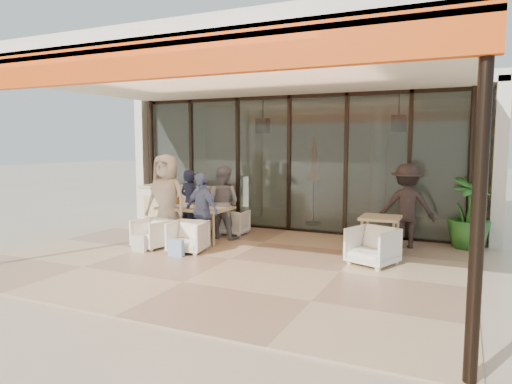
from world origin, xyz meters
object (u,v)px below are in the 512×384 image
(chair_near_left, at_px, (152,232))
(diner_navy, at_px, (190,203))
(diner_periwinkle, at_px, (201,210))
(chair_far_left, at_px, (202,217))
(chair_far_right, at_px, (234,221))
(standing_woman, at_px, (407,206))
(side_table, at_px, (380,222))
(diner_grey, at_px, (223,203))
(host_counter, at_px, (176,206))
(side_chair, at_px, (372,245))
(dining_table, at_px, (195,209))
(diner_cream, at_px, (166,199))
(potted_palm, at_px, (469,213))
(chair_near_right, at_px, (188,235))

(chair_near_left, xyz_separation_m, diner_navy, (0.00, 1.40, 0.42))
(diner_navy, distance_m, diner_periwinkle, 1.23)
(chair_far_left, xyz_separation_m, chair_far_right, (0.84, 0.00, -0.04))
(standing_woman, bearing_deg, side_table, 53.11)
(chair_far_left, relative_size, chair_far_right, 1.13)
(chair_near_left, xyz_separation_m, side_table, (4.22, 1.28, 0.31))
(chair_far_left, xyz_separation_m, diner_grey, (0.84, -0.50, 0.44))
(host_counter, xyz_separation_m, standing_woman, (5.48, -0.02, 0.32))
(diner_periwinkle, distance_m, side_chair, 3.40)
(dining_table, relative_size, side_table, 2.01)
(host_counter, height_order, side_table, host_counter)
(diner_cream, xyz_separation_m, potted_palm, (5.72, 2.08, -0.22))
(host_counter, bearing_deg, diner_grey, -23.06)
(diner_navy, relative_size, side_chair, 2.04)
(host_counter, height_order, diner_periwinkle, diner_periwinkle)
(dining_table, distance_m, side_chair, 3.84)
(host_counter, xyz_separation_m, chair_far_left, (0.89, -0.24, -0.18))
(side_table, relative_size, standing_woman, 0.44)
(diner_grey, xyz_separation_m, diner_cream, (-0.84, -0.90, 0.14))
(diner_navy, height_order, side_chair, diner_navy)
(chair_far_left, relative_size, side_table, 0.95)
(diner_cream, xyz_separation_m, standing_woman, (4.59, 1.62, -0.09))
(dining_table, height_order, diner_periwinkle, diner_periwinkle)
(standing_woman, bearing_deg, diner_navy, -4.40)
(chair_near_left, bearing_deg, chair_near_right, 13.81)
(host_counter, bearing_deg, standing_woman, -0.21)
(side_table, bearing_deg, chair_near_left, -163.09)
(chair_near_left, bearing_deg, diner_cream, 103.81)
(chair_near_left, bearing_deg, standing_woman, 38.58)
(chair_near_right, relative_size, diner_navy, 0.45)
(diner_navy, distance_m, side_table, 4.23)
(potted_palm, bearing_deg, side_table, -139.27)
(standing_woman, bearing_deg, chair_near_left, 11.49)
(chair_near_left, height_order, side_table, side_table)
(chair_near_left, distance_m, diner_cream, 0.79)
(chair_far_left, bearing_deg, chair_near_right, 98.24)
(chair_far_right, height_order, diner_navy, diner_navy)
(host_counter, bearing_deg, chair_near_left, -67.40)
(chair_far_left, bearing_deg, standing_woman, 167.09)
(chair_far_left, xyz_separation_m, chair_near_right, (0.84, -1.90, -0.02))
(chair_far_left, distance_m, chair_far_right, 0.84)
(diner_grey, bearing_deg, chair_far_left, -30.57)
(diner_grey, bearing_deg, diner_periwinkle, 90.19)
(chair_far_right, distance_m, standing_woman, 3.79)
(diner_grey, height_order, diner_cream, diner_cream)
(diner_periwinkle, height_order, standing_woman, standing_woman)
(diner_cream, bearing_deg, chair_near_right, -31.81)
(chair_near_right, bearing_deg, standing_woman, 20.23)
(host_counter, height_order, chair_far_left, host_counter)
(chair_far_left, relative_size, side_chair, 0.96)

